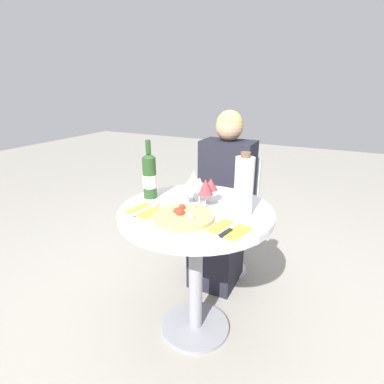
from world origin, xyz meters
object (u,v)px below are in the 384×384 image
(seated_diner, at_px, (222,208))
(chair_behind_diner, at_px, (228,214))
(wine_bottle, at_px, (150,176))
(tall_carafe, at_px, (244,186))
(pizza_large, at_px, (184,216))
(dining_table, at_px, (196,237))

(seated_diner, bearing_deg, chair_behind_diner, -90.00)
(seated_diner, bearing_deg, wine_bottle, 66.44)
(seated_diner, bearing_deg, tall_carafe, 119.37)
(seated_diner, height_order, tall_carafe, seated_diner)
(pizza_large, height_order, tall_carafe, tall_carafe)
(chair_behind_diner, relative_size, wine_bottle, 2.70)
(wine_bottle, bearing_deg, pizza_large, -29.28)
(wine_bottle, bearing_deg, chair_behind_diner, 70.96)
(dining_table, relative_size, wine_bottle, 2.45)
(chair_behind_diner, height_order, pizza_large, chair_behind_diner)
(chair_behind_diner, height_order, tall_carafe, tall_carafe)
(chair_behind_diner, bearing_deg, tall_carafe, 113.97)
(seated_diner, bearing_deg, dining_table, 96.77)
(chair_behind_diner, bearing_deg, wine_bottle, 70.96)
(dining_table, relative_size, pizza_large, 2.74)
(seated_diner, height_order, wine_bottle, seated_diner)
(wine_bottle, bearing_deg, dining_table, -7.06)
(pizza_large, bearing_deg, chair_behind_diner, 94.77)
(pizza_large, bearing_deg, wine_bottle, 150.72)
(pizza_large, relative_size, tall_carafe, 0.94)
(wine_bottle, height_order, tall_carafe, wine_bottle)
(chair_behind_diner, height_order, seated_diner, seated_diner)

